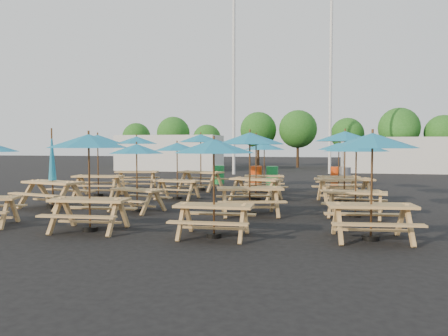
% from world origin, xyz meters
% --- Properties ---
extents(ground, '(120.00, 120.00, 0.00)m').
position_xyz_m(ground, '(0.00, 0.00, 0.00)').
color(ground, black).
rests_on(ground, ground).
extents(picnic_unit_1, '(2.38, 2.20, 2.56)m').
position_xyz_m(picnic_unit_1, '(-4.64, -3.11, 1.05)').
color(picnic_unit_1, tan).
rests_on(picnic_unit_1, ground).
extents(picnic_unit_2, '(2.25, 2.25, 2.45)m').
position_xyz_m(picnic_unit_2, '(-4.80, 0.16, 2.10)').
color(picnic_unit_2, tan).
rests_on(picnic_unit_2, ground).
extents(picnic_unit_3, '(2.42, 2.42, 2.44)m').
position_xyz_m(picnic_unit_3, '(-4.49, 3.22, 2.09)').
color(picnic_unit_3, tan).
rests_on(picnic_unit_3, ground).
extents(picnic_unit_4, '(2.03, 2.03, 2.29)m').
position_xyz_m(picnic_unit_4, '(-1.54, -6.32, 1.96)').
color(picnic_unit_4, tan).
rests_on(picnic_unit_4, ground).
extents(picnic_unit_5, '(2.17, 2.17, 2.07)m').
position_xyz_m(picnic_unit_5, '(-1.67, -3.28, 1.77)').
color(picnic_unit_5, tan).
rests_on(picnic_unit_5, ground).
extents(picnic_unit_6, '(1.94, 1.94, 2.13)m').
position_xyz_m(picnic_unit_6, '(-1.44, -0.10, 1.82)').
color(picnic_unit_6, tan).
rests_on(picnic_unit_6, ground).
extents(picnic_unit_7, '(2.61, 2.61, 2.52)m').
position_xyz_m(picnic_unit_7, '(-1.42, 3.18, 2.16)').
color(picnic_unit_7, tan).
rests_on(picnic_unit_7, ground).
extents(picnic_unit_8, '(1.84, 1.84, 2.17)m').
position_xyz_m(picnic_unit_8, '(1.48, -6.40, 1.85)').
color(picnic_unit_8, tan).
rests_on(picnic_unit_8, ground).
extents(picnic_unit_9, '(2.44, 2.44, 2.40)m').
position_xyz_m(picnic_unit_9, '(1.77, -3.23, 2.06)').
color(picnic_unit_9, tan).
rests_on(picnic_unit_9, ground).
extents(picnic_unit_10, '(2.52, 2.52, 2.39)m').
position_xyz_m(picnic_unit_10, '(1.47, 0.21, 2.05)').
color(picnic_unit_10, tan).
rests_on(picnic_unit_10, ground).
extents(picnic_unit_11, '(2.00, 2.00, 2.14)m').
position_xyz_m(picnic_unit_11, '(1.43, 3.07, 1.83)').
color(picnic_unit_11, tan).
rests_on(picnic_unit_11, ground).
extents(picnic_unit_12, '(2.08, 2.08, 2.29)m').
position_xyz_m(picnic_unit_12, '(4.80, -5.97, 1.96)').
color(picnic_unit_12, tan).
rests_on(picnic_unit_12, ground).
extents(picnic_unit_13, '(2.05, 2.05, 2.16)m').
position_xyz_m(picnic_unit_13, '(4.73, -2.90, 1.85)').
color(picnic_unit_13, tan).
rests_on(picnic_unit_13, ground).
extents(picnic_unit_14, '(2.49, 2.49, 2.53)m').
position_xyz_m(picnic_unit_14, '(4.61, 0.26, 2.16)').
color(picnic_unit_14, tan).
rests_on(picnic_unit_14, ground).
extents(picnic_unit_15, '(2.06, 2.06, 2.14)m').
position_xyz_m(picnic_unit_15, '(4.54, 3.33, 1.83)').
color(picnic_unit_15, tan).
rests_on(picnic_unit_15, ground).
extents(waste_bin_0, '(0.59, 0.59, 0.95)m').
position_xyz_m(waste_bin_0, '(-1.39, 6.59, 0.48)').
color(waste_bin_0, '#188537').
rests_on(waste_bin_0, ground).
extents(waste_bin_1, '(0.59, 0.59, 0.95)m').
position_xyz_m(waste_bin_1, '(0.61, 6.57, 0.48)').
color(waste_bin_1, red).
rests_on(waste_bin_1, ground).
extents(waste_bin_2, '(0.59, 0.59, 0.95)m').
position_xyz_m(waste_bin_2, '(1.44, 6.38, 0.48)').
color(waste_bin_2, '#188537').
rests_on(waste_bin_2, ground).
extents(waste_bin_3, '(0.59, 0.59, 0.95)m').
position_xyz_m(waste_bin_3, '(4.96, 6.32, 0.48)').
color(waste_bin_3, gray).
rests_on(waste_bin_3, ground).
extents(waste_bin_4, '(0.59, 0.59, 0.95)m').
position_xyz_m(waste_bin_4, '(4.60, 6.57, 0.48)').
color(waste_bin_4, red).
rests_on(waste_bin_4, ground).
extents(mast_0, '(0.20, 0.20, 12.00)m').
position_xyz_m(mast_0, '(-2.00, 14.00, 6.00)').
color(mast_0, silver).
rests_on(mast_0, ground).
extents(mast_1, '(0.20, 0.20, 12.00)m').
position_xyz_m(mast_1, '(4.50, 16.00, 6.00)').
color(mast_1, silver).
rests_on(mast_1, ground).
extents(event_tent_0, '(8.00, 4.00, 2.80)m').
position_xyz_m(event_tent_0, '(-8.00, 18.00, 1.40)').
color(event_tent_0, silver).
rests_on(event_tent_0, ground).
extents(event_tent_1, '(7.00, 4.00, 2.60)m').
position_xyz_m(event_tent_1, '(9.00, 19.00, 1.30)').
color(event_tent_1, silver).
rests_on(event_tent_1, ground).
extents(tree_0, '(2.80, 2.80, 4.24)m').
position_xyz_m(tree_0, '(-14.07, 25.25, 2.83)').
color(tree_0, '#382314').
rests_on(tree_0, ground).
extents(tree_1, '(3.11, 3.11, 4.72)m').
position_xyz_m(tree_1, '(-9.74, 23.90, 3.15)').
color(tree_1, '#382314').
rests_on(tree_1, ground).
extents(tree_2, '(2.59, 2.59, 3.93)m').
position_xyz_m(tree_2, '(-6.39, 23.65, 2.62)').
color(tree_2, '#382314').
rests_on(tree_2, ground).
extents(tree_3, '(3.36, 3.36, 5.09)m').
position_xyz_m(tree_3, '(-1.75, 24.72, 3.41)').
color(tree_3, '#382314').
rests_on(tree_3, ground).
extents(tree_4, '(3.41, 3.41, 5.17)m').
position_xyz_m(tree_4, '(1.90, 24.26, 3.46)').
color(tree_4, '#382314').
rests_on(tree_4, ground).
extents(tree_5, '(2.94, 2.94, 4.45)m').
position_xyz_m(tree_5, '(6.22, 24.67, 2.97)').
color(tree_5, '#382314').
rests_on(tree_5, ground).
extents(tree_6, '(3.38, 3.38, 5.13)m').
position_xyz_m(tree_6, '(10.23, 22.90, 3.43)').
color(tree_6, '#382314').
rests_on(tree_6, ground).
extents(tree_7, '(2.95, 2.95, 4.48)m').
position_xyz_m(tree_7, '(13.63, 22.92, 2.99)').
color(tree_7, '#382314').
rests_on(tree_7, ground).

